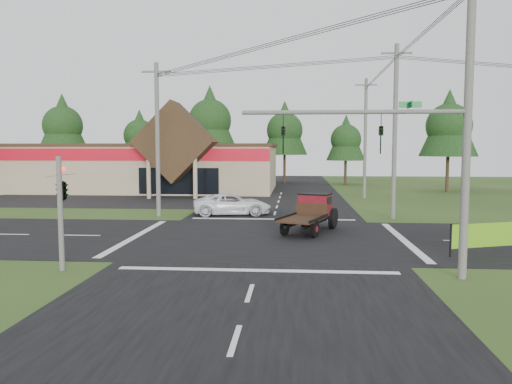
# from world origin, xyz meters

# --- Properties ---
(ground) EXTENTS (120.00, 120.00, 0.00)m
(ground) POSITION_xyz_m (0.00, 0.00, 0.00)
(ground) COLOR #284418
(ground) RESTS_ON ground
(road_ns) EXTENTS (12.00, 120.00, 0.02)m
(road_ns) POSITION_xyz_m (0.00, 0.00, 0.01)
(road_ns) COLOR black
(road_ns) RESTS_ON ground
(road_ew) EXTENTS (120.00, 12.00, 0.02)m
(road_ew) POSITION_xyz_m (0.00, 0.00, 0.01)
(road_ew) COLOR black
(road_ew) RESTS_ON ground
(parking_apron) EXTENTS (28.00, 14.00, 0.02)m
(parking_apron) POSITION_xyz_m (-14.00, 19.00, 0.01)
(parking_apron) COLOR black
(parking_apron) RESTS_ON ground
(cvs_building) EXTENTS (30.40, 18.20, 9.19)m
(cvs_building) POSITION_xyz_m (-15.70, 29.57, 2.78)
(cvs_building) COLOR tan
(cvs_building) RESTS_ON ground
(traffic_signal_mast) EXTENTS (8.12, 0.24, 7.00)m
(traffic_signal_mast) POSITION_xyz_m (5.82, -7.50, 4.43)
(traffic_signal_mast) COLOR #595651
(traffic_signal_mast) RESTS_ON ground
(traffic_signal_corner) EXTENTS (0.53, 2.48, 4.40)m
(traffic_signal_corner) POSITION_xyz_m (-7.50, -7.32, 3.52)
(traffic_signal_corner) COLOR #595651
(traffic_signal_corner) RESTS_ON ground
(utility_pole_nr) EXTENTS (2.00, 0.30, 11.00)m
(utility_pole_nr) POSITION_xyz_m (7.50, -7.50, 5.64)
(utility_pole_nr) COLOR #595651
(utility_pole_nr) RESTS_ON ground
(utility_pole_nw) EXTENTS (2.00, 0.30, 10.50)m
(utility_pole_nw) POSITION_xyz_m (-8.00, 8.00, 5.39)
(utility_pole_nw) COLOR #595651
(utility_pole_nw) RESTS_ON ground
(utility_pole_ne) EXTENTS (2.00, 0.30, 11.50)m
(utility_pole_ne) POSITION_xyz_m (8.00, 8.00, 5.89)
(utility_pole_ne) COLOR #595651
(utility_pole_ne) RESTS_ON ground
(utility_pole_n) EXTENTS (2.00, 0.30, 11.20)m
(utility_pole_n) POSITION_xyz_m (8.00, 22.00, 5.74)
(utility_pole_n) COLOR #595651
(utility_pole_n) RESTS_ON ground
(tree_row_a) EXTENTS (6.72, 6.72, 12.12)m
(tree_row_a) POSITION_xyz_m (-30.00, 40.00, 8.05)
(tree_row_a) COLOR #332316
(tree_row_a) RESTS_ON ground
(tree_row_b) EXTENTS (5.60, 5.60, 10.10)m
(tree_row_b) POSITION_xyz_m (-20.00, 42.00, 6.70)
(tree_row_b) COLOR #332316
(tree_row_b) RESTS_ON ground
(tree_row_c) EXTENTS (7.28, 7.28, 13.13)m
(tree_row_c) POSITION_xyz_m (-10.00, 41.00, 8.72)
(tree_row_c) COLOR #332316
(tree_row_c) RESTS_ON ground
(tree_row_d) EXTENTS (6.16, 6.16, 11.11)m
(tree_row_d) POSITION_xyz_m (0.00, 42.00, 7.38)
(tree_row_d) COLOR #332316
(tree_row_d) RESTS_ON ground
(tree_row_e) EXTENTS (5.04, 5.04, 9.09)m
(tree_row_e) POSITION_xyz_m (8.00, 40.00, 6.03)
(tree_row_e) COLOR #332316
(tree_row_e) RESTS_ON ground
(tree_side_ne) EXTENTS (6.16, 6.16, 11.11)m
(tree_side_ne) POSITION_xyz_m (18.00, 30.00, 7.38)
(tree_side_ne) COLOR #332316
(tree_side_ne) RESTS_ON ground
(antique_flatbed_truck) EXTENTS (3.69, 5.53, 2.16)m
(antique_flatbed_truck) POSITION_xyz_m (2.23, 2.06, 1.08)
(antique_flatbed_truck) COLOR #530B15
(antique_flatbed_truck) RESTS_ON ground
(roadside_banner) EXTENTS (4.12, 1.60, 1.48)m
(roadside_banner) POSITION_xyz_m (10.14, -3.23, 0.74)
(roadside_banner) COLOR #5EA215
(roadside_banner) RESTS_ON ground
(white_pickup) EXTENTS (5.83, 3.49, 1.52)m
(white_pickup) POSITION_xyz_m (-2.99, 9.08, 0.76)
(white_pickup) COLOR white
(white_pickup) RESTS_ON ground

